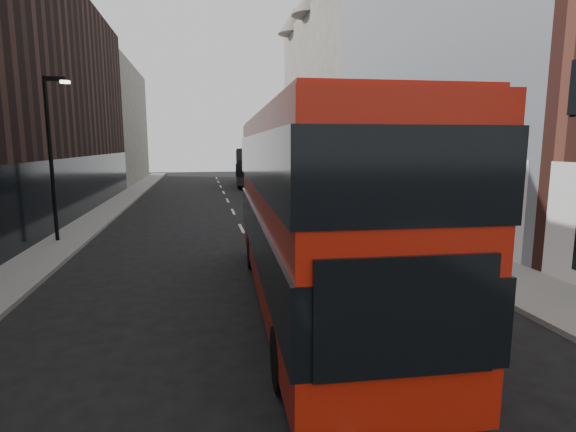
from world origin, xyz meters
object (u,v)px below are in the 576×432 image
grey_bus (252,165)px  car_a (272,214)px  car_b (294,203)px  car_c (261,190)px  red_bus (311,202)px  street_lamp (52,148)px

grey_bus → car_a: 25.30m
grey_bus → car_a: size_ratio=3.02×
car_b → car_c: (-1.05, 8.04, 0.07)m
car_c → grey_bus: bearing=93.8°
red_bus → grey_bus: size_ratio=1.03×
street_lamp → red_bus: street_lamp is taller
car_a → street_lamp: bearing=-160.8°
car_c → red_bus: bearing=-87.5°
car_b → street_lamp: bearing=-155.8°
car_b → car_c: bearing=92.5°
grey_bus → car_c: (-0.69, -12.50, -1.38)m
red_bus → car_c: 24.54m
street_lamp → red_bus: size_ratio=0.55×
red_bus → car_a: 11.90m
car_a → car_c: (1.08, 12.70, 0.03)m
street_lamp → car_c: (10.94, 14.70, -3.46)m
car_a → car_b: car_a is taller
red_bus → car_c: red_bus is taller
street_lamp → car_b: bearing=29.1°
car_a → grey_bus: bearing=93.8°
grey_bus → car_c: 12.60m
street_lamp → car_b: size_ratio=1.76×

